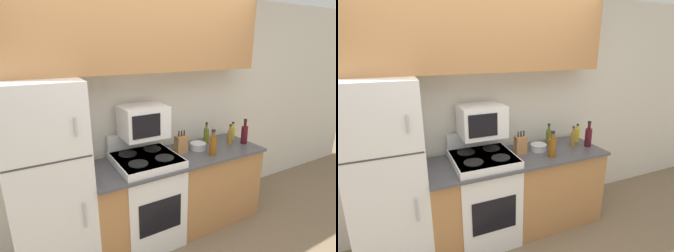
{
  "view_description": "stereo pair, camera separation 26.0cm",
  "coord_description": "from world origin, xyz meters",
  "views": [
    {
      "loc": [
        -1.06,
        -1.9,
        1.98
      ],
      "look_at": [
        0.16,
        0.27,
        1.24
      ],
      "focal_mm": 28.0,
      "sensor_mm": 36.0,
      "label": 1
    },
    {
      "loc": [
        -0.83,
        -2.01,
        1.98
      ],
      "look_at": [
        0.16,
        0.27,
        1.24
      ],
      "focal_mm": 28.0,
      "sensor_mm": 36.0,
      "label": 2
    }
  ],
  "objects": [
    {
      "name": "bottle_olive_oil",
      "position": [
        0.77,
        0.44,
        0.99
      ],
      "size": [
        0.06,
        0.06,
        0.26
      ],
      "color": "#5B6619",
      "rests_on": "lower_cabinets"
    },
    {
      "name": "bottle_wine_red",
      "position": [
        1.17,
        0.22,
        1.0
      ],
      "size": [
        0.08,
        0.08,
        0.3
      ],
      "color": "#470F19",
      "rests_on": "lower_cabinets"
    },
    {
      "name": "wall_back",
      "position": [
        0.0,
        0.67,
        1.27
      ],
      "size": [
        8.0,
        0.05,
        2.55
      ],
      "color": "silver",
      "rests_on": "ground_plane"
    },
    {
      "name": "upper_cabinets",
      "position": [
        0.0,
        0.47,
        2.11
      ],
      "size": [
        2.54,
        0.34,
        0.71
      ],
      "color": "#B27A47",
      "rests_on": "refrigerator"
    },
    {
      "name": "refrigerator",
      "position": [
        -0.96,
        0.32,
        0.88
      ],
      "size": [
        0.62,
        0.66,
        1.76
      ],
      "color": "white",
      "rests_on": "ground_plane"
    },
    {
      "name": "stove",
      "position": [
        -0.08,
        0.29,
        0.49
      ],
      "size": [
        0.61,
        0.63,
        1.12
      ],
      "color": "white",
      "rests_on": "ground_plane"
    },
    {
      "name": "bowl",
      "position": [
        0.58,
        0.33,
        0.93
      ],
      "size": [
        0.18,
        0.18,
        0.08
      ],
      "color": "silver",
      "rests_on": "lower_cabinets"
    },
    {
      "name": "bottle_cooking_spray",
      "position": [
        1.16,
        0.41,
        0.97
      ],
      "size": [
        0.06,
        0.06,
        0.22
      ],
      "color": "gold",
      "rests_on": "lower_cabinets"
    },
    {
      "name": "ground_plane",
      "position": [
        0.0,
        0.0,
        0.0
      ],
      "size": [
        12.0,
        12.0,
        0.0
      ],
      "primitive_type": "plane",
      "color": "#7F6B51"
    },
    {
      "name": "knife_block",
      "position": [
        0.36,
        0.34,
        0.98
      ],
      "size": [
        0.12,
        0.09,
        0.25
      ],
      "color": "#B27A47",
      "rests_on": "lower_cabinets"
    },
    {
      "name": "bottle_whiskey",
      "position": [
        0.62,
        0.13,
        0.99
      ],
      "size": [
        0.08,
        0.08,
        0.28
      ],
      "color": "brown",
      "rests_on": "lower_cabinets"
    },
    {
      "name": "lower_cabinets",
      "position": [
        0.31,
        0.3,
        0.44
      ],
      "size": [
        1.92,
        0.65,
        0.89
      ],
      "color": "#B27A47",
      "rests_on": "ground_plane"
    },
    {
      "name": "microwave",
      "position": [
        -0.05,
        0.41,
        1.28
      ],
      "size": [
        0.45,
        0.36,
        0.32
      ],
      "color": "white",
      "rests_on": "stove"
    },
    {
      "name": "bottle_vinegar",
      "position": [
        1.01,
        0.29,
        0.98
      ],
      "size": [
        0.06,
        0.06,
        0.24
      ],
      "color": "olive",
      "rests_on": "lower_cabinets"
    }
  ]
}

